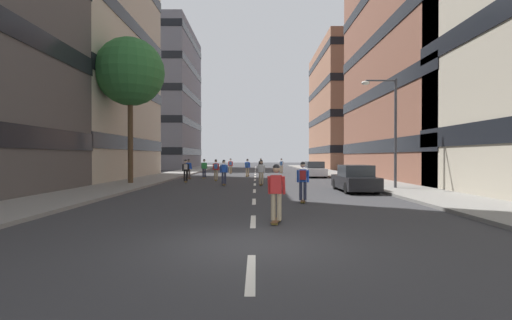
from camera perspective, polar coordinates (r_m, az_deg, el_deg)
ground_plane at (r=36.72m, az=0.05°, el=-2.58°), size 170.00×170.00×0.00m
sidewalk_left at (r=41.22m, az=-12.27°, el=-2.15°), size 3.72×77.92×0.14m
sidewalk_right at (r=41.19m, az=12.41°, el=-2.15°), size 3.72×77.92×0.14m
lane_markings at (r=38.88m, az=0.06°, el=-2.40°), size 0.16×67.20×0.01m
building_left_mid at (r=38.37m, az=-28.78°, el=13.23°), size 14.80×17.53×20.75m
building_left_far at (r=65.98m, az=-15.93°, el=9.05°), size 14.80×18.50×23.37m
building_right_far at (r=65.73m, az=16.16°, el=7.81°), size 14.80×21.18×20.49m
parked_car_near at (r=21.74m, az=15.28°, el=-2.91°), size 1.82×4.40×1.52m
parked_car_mid at (r=36.06m, az=9.21°, el=-1.53°), size 1.82×4.40×1.52m
street_tree_near at (r=28.11m, az=-18.73°, el=12.74°), size 4.77×4.77×10.24m
streetlamp_right at (r=23.45m, az=20.16°, el=5.73°), size 2.13×0.30×6.50m
skater_0 at (r=11.08m, az=3.35°, el=-4.73°), size 0.57×0.92×1.78m
skater_1 at (r=29.14m, az=-10.65°, el=-1.41°), size 0.57×0.92×1.78m
skater_2 at (r=16.16m, az=7.47°, el=-2.97°), size 0.56×0.92×1.78m
skater_3 at (r=36.66m, az=-1.16°, el=-1.00°), size 0.57×0.92×1.78m
skater_4 at (r=34.17m, az=-7.84°, el=-1.16°), size 0.53×0.90×1.78m
skater_5 at (r=45.36m, az=0.94°, el=-0.74°), size 0.56×0.92×1.78m
skater_6 at (r=30.67m, az=-6.05°, el=-1.30°), size 0.55×0.91×1.78m
skater_7 at (r=33.34m, az=-10.21°, el=-1.21°), size 0.57×0.92×1.78m
skater_8 at (r=25.70m, az=1.00°, el=-1.72°), size 0.55×0.92×1.78m
skater_9 at (r=25.82m, az=-4.81°, el=-1.71°), size 0.56×0.92×1.78m
skater_10 at (r=43.35m, az=-3.78°, el=-0.76°), size 0.55×0.91×1.78m
skater_11 at (r=43.96m, az=4.15°, el=-0.74°), size 0.55×0.92×1.78m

